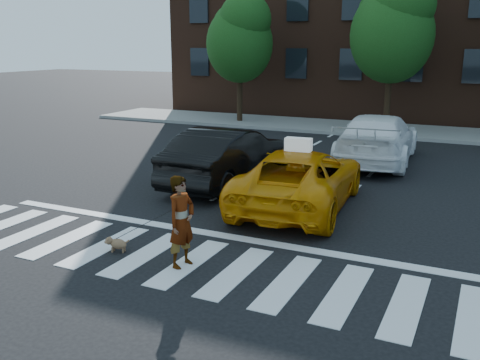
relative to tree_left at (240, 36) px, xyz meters
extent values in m
plane|color=black|center=(6.97, -17.00, -4.44)|extent=(120.00, 120.00, 0.00)
cube|color=silver|center=(6.97, -17.00, -4.43)|extent=(13.00, 2.40, 0.01)
cube|color=silver|center=(6.97, -15.40, -4.43)|extent=(12.00, 0.30, 0.01)
cube|color=slate|center=(6.97, 0.50, -4.37)|extent=(30.00, 4.00, 0.15)
cube|color=#422417|center=(6.97, 8.00, 1.56)|extent=(26.00, 10.00, 12.00)
cylinder|color=black|center=(-0.03, 0.00, -2.82)|extent=(0.28, 0.28, 3.25)
ellipsoid|color=#16380F|center=(-0.03, 0.00, -0.41)|extent=(3.38, 3.38, 3.89)
sphere|color=#16380F|center=(0.37, -0.20, 0.76)|extent=(2.60, 2.60, 2.60)
sphere|color=#16380F|center=(-0.38, 0.25, 0.43)|extent=(2.34, 2.34, 2.34)
cylinder|color=black|center=(7.47, 0.00, -2.67)|extent=(0.28, 0.28, 3.55)
ellipsoid|color=#16380F|center=(7.47, 0.00, -0.04)|extent=(3.69, 3.69, 4.25)
sphere|color=#16380F|center=(7.87, -0.20, 1.24)|extent=(2.84, 2.84, 2.84)
sphere|color=#16380F|center=(7.12, 0.25, 0.88)|extent=(2.56, 2.56, 2.56)
imported|color=orange|center=(7.66, -12.65, -3.70)|extent=(2.88, 5.53, 1.49)
imported|color=black|center=(4.94, -11.37, -3.60)|extent=(1.90, 5.15, 1.68)
imported|color=white|center=(8.37, -6.54, -3.59)|extent=(2.72, 5.98, 1.70)
imported|color=#999999|center=(6.93, -17.16, -3.57)|extent=(0.52, 0.70, 1.74)
ellipsoid|color=#967E4C|center=(5.40, -17.11, -4.27)|extent=(0.42, 0.30, 0.21)
sphere|color=#967E4C|center=(5.22, -17.17, -4.22)|extent=(0.20, 0.20, 0.16)
sphere|color=#967E4C|center=(5.16, -17.19, -4.25)|extent=(0.09, 0.09, 0.07)
cylinder|color=#967E4C|center=(5.57, -17.05, -4.22)|extent=(0.11, 0.07, 0.09)
sphere|color=#967E4C|center=(5.21, -17.12, -4.17)|extent=(0.07, 0.07, 0.06)
sphere|color=#967E4C|center=(5.24, -17.21, -4.17)|extent=(0.07, 0.07, 0.06)
cylinder|color=#967E4C|center=(5.31, -17.19, -4.39)|extent=(0.05, 0.05, 0.10)
cylinder|color=#967E4C|center=(5.28, -17.10, -4.39)|extent=(0.05, 0.05, 0.10)
cylinder|color=#967E4C|center=(5.52, -17.12, -4.39)|extent=(0.05, 0.05, 0.10)
cylinder|color=#967E4C|center=(5.49, -17.03, -4.39)|extent=(0.05, 0.05, 0.10)
cube|color=white|center=(7.66, -12.85, -2.79)|extent=(0.67, 0.33, 0.32)
camera|label=1|loc=(11.89, -25.12, -0.39)|focal=40.00mm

